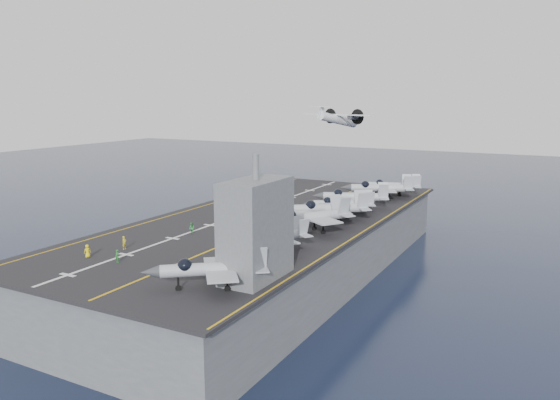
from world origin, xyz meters
The scene contains 28 objects.
ground centered at (0.00, 0.00, 0.00)m, with size 500.00×500.00×0.00m, color #142135.
hull centered at (0.00, 0.00, 5.00)m, with size 36.00×90.00×10.00m, color #56595E.
flight_deck centered at (0.00, 0.00, 10.20)m, with size 38.00×92.00×0.40m, color black.
foul_line centered at (3.00, 0.00, 10.42)m, with size 0.35×90.00×0.02m, color gold.
landing_centerline centered at (-6.00, 0.00, 10.42)m, with size 0.50×90.00×0.02m, color silver.
deck_edge_port centered at (-17.00, 0.00, 10.42)m, with size 0.25×90.00×0.02m, color gold.
deck_edge_stbd centered at (18.50, 0.00, 10.42)m, with size 0.25×90.00×0.02m, color gold.
island_superstructure centered at (15.00, -30.00, 17.90)m, with size 5.00×10.00×15.00m, color #56595E, non-canonical shape.
fighter_jet_0 centered at (12.48, -35.40, 12.87)m, with size 17.02×16.25×4.93m, color #8D949C, non-canonical shape.
fighter_jet_2 centered at (11.16, -19.48, 12.66)m, with size 14.37×15.63×4.51m, color gray, non-canonical shape.
fighter_jet_3 centered at (11.31, -6.99, 13.19)m, with size 17.81×19.32×5.58m, color gray, non-canonical shape.
fighter_jet_4 centered at (11.18, 1.55, 13.09)m, with size 18.60×17.45×5.38m, color #9197A1, non-canonical shape.
fighter_jet_5 centered at (10.89, 8.33, 12.68)m, with size 15.71×13.98×4.55m, color #99A0A8, non-canonical shape.
fighter_jet_6 centered at (10.75, 14.96, 12.97)m, with size 17.33×14.48×5.13m, color #8C929B, non-canonical shape.
fighter_jet_7 centered at (12.15, 26.94, 13.04)m, with size 18.05×15.49×5.29m, color gray, non-canonical shape.
fighter_jet_8 centered at (13.07, 32.83, 12.76)m, with size 15.87×13.10×4.73m, color #A0A8B1, non-canonical shape.
tow_cart_a centered at (5.57, -22.34, 11.06)m, with size 2.47×1.91×1.31m, color gold, non-canonical shape.
tow_cart_b centered at (3.47, -0.32, 10.98)m, with size 2.25×1.89×1.15m, color gold, non-canonical shape.
tow_cart_c centered at (5.59, 19.40, 10.98)m, with size 1.97×1.32×1.15m, color yellow, non-canonical shape.
crew_0 centered at (-9.63, -33.48, 11.31)m, with size 1.09×1.28×1.81m, color #FFE70C.
crew_1 centered at (-8.16, -28.03, 11.37)m, with size 0.78×1.16×1.93m, color gold.
crew_2 centered at (-5.19, -16.16, 11.30)m, with size 1.17×0.86×1.80m, color green.
crew_3 centered at (-9.24, 11.27, 11.21)m, with size 1.17×1.03×1.63m, color #288B30.
crew_4 centered at (-3.94, 12.73, 11.43)m, with size 1.48×1.35×2.05m, color silver.
crew_5 centered at (-11.22, 12.25, 11.42)m, with size 1.42×1.17×2.03m, color #B21919.
crew_6 centered at (-4.34, -33.33, 11.29)m, with size 1.21×0.95×1.78m, color #257E2B.
crew_7 centered at (2.92, -14.63, 11.25)m, with size 1.09×1.22×1.69m, color silver.
transport_plane centered at (-8.30, 52.03, 25.99)m, with size 25.89×21.06×5.31m, color silver, non-canonical shape.
Camera 1 is at (47.18, -84.10, 31.85)m, focal length 35.00 mm.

